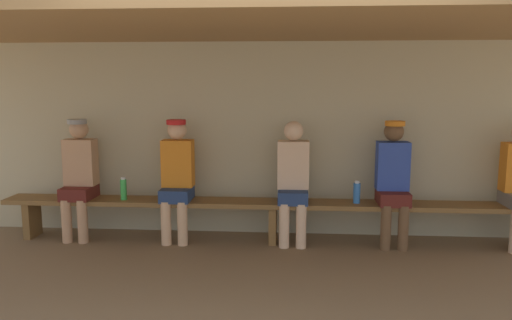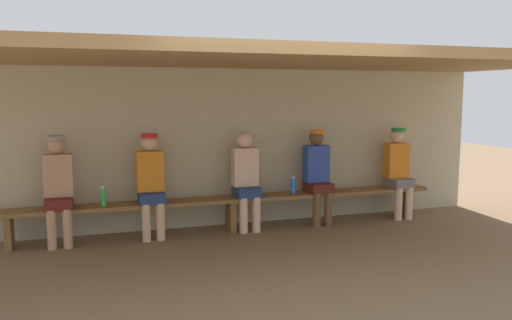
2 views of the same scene
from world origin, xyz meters
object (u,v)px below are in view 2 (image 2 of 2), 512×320
object	(u,v)px
player_middle	(151,180)
player_in_red	(246,177)
player_rightmost	(398,168)
water_bottle_blue	(293,185)
water_bottle_green	(103,197)
player_near_post	(58,185)
player_in_white	(318,172)
bench	(231,203)

from	to	relation	value
player_middle	player_in_red	bearing A→B (deg)	-0.02
player_rightmost	player_middle	world-z (taller)	same
water_bottle_blue	water_bottle_green	bearing A→B (deg)	-179.32
player_middle	player_near_post	bearing A→B (deg)	180.00
player_in_red	player_in_white	distance (m)	1.07
bench	water_bottle_green	distance (m)	1.66
player_in_white	water_bottle_blue	world-z (taller)	player_in_white
player_in_red	player_near_post	distance (m)	2.39
player_rightmost	player_in_white	xyz separation A→B (m)	(-1.32, 0.00, 0.00)
water_bottle_green	bench	bearing A→B (deg)	1.48
bench	water_bottle_green	xyz separation A→B (m)	(-1.65, -0.04, 0.19)
player_in_white	player_middle	bearing A→B (deg)	180.00
player_near_post	water_bottle_blue	distance (m)	3.08
player_rightmost	player_middle	size ratio (longest dim) A/B	1.00
player_in_white	player_in_red	bearing A→B (deg)	-179.97
player_rightmost	player_in_white	size ratio (longest dim) A/B	1.00
player_rightmost	water_bottle_green	bearing A→B (deg)	-179.38
player_in_red	water_bottle_green	bearing A→B (deg)	-178.60
player_in_red	player_near_post	world-z (taller)	player_near_post
player_near_post	water_bottle_green	size ratio (longest dim) A/B	5.33
player_middle	water_bottle_green	distance (m)	0.62
player_middle	player_rightmost	bearing A→B (deg)	0.00
bench	player_near_post	bearing A→B (deg)	179.91
player_near_post	bench	bearing A→B (deg)	-0.09
player_middle	player_in_white	xyz separation A→B (m)	(2.34, 0.00, 0.00)
player_rightmost	player_near_post	size ratio (longest dim) A/B	1.00
player_in_red	water_bottle_green	distance (m)	1.88
player_in_red	player_rightmost	xyz separation A→B (m)	(2.38, 0.00, 0.02)
player_middle	water_bottle_blue	size ratio (longest dim) A/B	5.54
player_near_post	water_bottle_green	world-z (taller)	player_near_post
water_bottle_blue	player_in_white	bearing A→B (deg)	2.40
player_near_post	player_middle	bearing A→B (deg)	0.00
water_bottle_blue	bench	bearing A→B (deg)	179.22
bench	player_middle	size ratio (longest dim) A/B	4.46
player_middle	bench	bearing A→B (deg)	-0.19
player_in_red	player_middle	size ratio (longest dim) A/B	0.99
player_rightmost	player_near_post	distance (m)	4.77
bench	player_in_red	world-z (taller)	player_in_red
water_bottle_green	water_bottle_blue	distance (m)	2.56
player_in_red	player_rightmost	distance (m)	2.38
player_rightmost	player_near_post	bearing A→B (deg)	180.00
player_middle	water_bottle_blue	xyz separation A→B (m)	(1.96, -0.02, -0.17)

